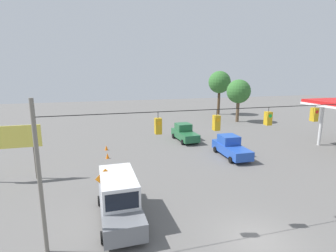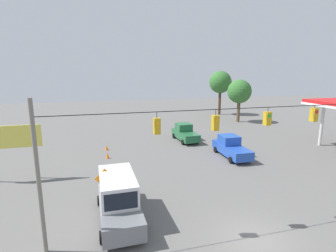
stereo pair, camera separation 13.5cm
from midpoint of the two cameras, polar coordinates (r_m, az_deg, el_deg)
The scene contains 14 objects.
ground_plane at distance 15.74m, azimuth 18.66°, elevation -22.50°, with size 140.00×140.00×0.00m, color #605E5B.
overhead_signal_span at distance 15.24m, azimuth 15.78°, elevation -3.78°, with size 21.09×0.38×7.59m.
pickup_truck_blue_oncoming_far at distance 28.10m, azimuth 13.67°, elevation -4.52°, with size 2.28×5.54×2.12m.
box_truck_grey_parked_shoulder at distance 16.49m, azimuth -10.57°, elevation -15.02°, with size 2.49×6.32×2.67m.
pickup_truck_green_oncoming_deep at distance 33.59m, azimuth 3.82°, elevation -1.54°, with size 2.35×5.21×2.12m.
traffic_cone_nearest at distance 18.81m, azimuth -10.92°, elevation -15.04°, with size 0.35×0.35×0.57m, color orange.
traffic_cone_second at distance 21.84m, azimuth -11.84°, elevation -11.16°, with size 0.35×0.35×0.57m, color orange.
traffic_cone_third at distance 24.44m, azimuth -11.83°, elevation -8.63°, with size 0.35×0.35×0.57m, color orange.
traffic_cone_fourth at distance 27.58m, azimuth -12.88°, elevation -6.29°, with size 0.35×0.35×0.57m, color orange.
traffic_cone_fifth at distance 30.43m, azimuth -13.09°, elevation -4.59°, with size 0.35×0.35×0.57m, color orange.
roadside_billboard at distance 24.16m, azimuth -30.62°, elevation -2.72°, with size 4.28×0.16×4.54m.
work_zone_sign at distance 17.11m, azimuth -13.30°, elevation -11.68°, with size 1.27×0.06×2.84m.
tree_horizon_left at distance 47.17m, azimuth 15.36°, elevation 7.20°, with size 4.09×4.09×7.38m.
tree_horizon_right at distance 54.62m, azimuth 11.40°, elevation 9.28°, with size 4.46×4.46×8.82m.
Camera 2 is at (7.67, 10.59, 8.71)m, focal length 28.00 mm.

